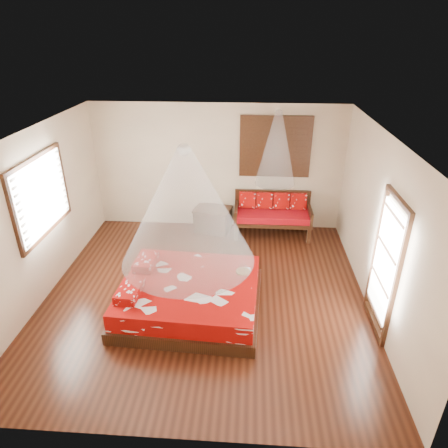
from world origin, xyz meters
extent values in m
cube|color=black|center=(0.00, 0.00, -0.01)|extent=(5.50, 5.50, 0.02)
cube|color=white|center=(0.00, 0.00, 2.81)|extent=(5.50, 5.50, 0.02)
cube|color=#C0A78C|center=(-2.76, 0.00, 1.40)|extent=(0.02, 5.50, 2.80)
cube|color=#C0A78C|center=(2.76, 0.00, 1.40)|extent=(0.02, 5.50, 2.80)
cube|color=#C0A78C|center=(0.00, 2.76, 1.40)|extent=(5.50, 0.02, 2.80)
cube|color=#C0A78C|center=(0.00, -2.76, 1.40)|extent=(5.50, 0.02, 2.80)
cube|color=black|center=(-0.20, -0.40, 0.10)|extent=(2.35, 2.15, 0.20)
cube|color=#940704|center=(-0.20, -0.40, 0.35)|extent=(2.24, 2.04, 0.30)
cube|color=#940704|center=(-1.07, -0.78, 0.58)|extent=(0.35, 0.61, 0.15)
cube|color=#940704|center=(-1.03, 0.07, 0.58)|extent=(0.35, 0.61, 0.15)
cube|color=black|center=(0.45, 1.99, 0.21)|extent=(0.08, 0.08, 0.42)
cube|color=black|center=(2.02, 1.99, 0.21)|extent=(0.08, 0.08, 0.42)
cube|color=black|center=(0.45, 2.61, 0.21)|extent=(0.08, 0.08, 0.42)
cube|color=black|center=(2.02, 2.61, 0.21)|extent=(0.08, 0.08, 0.42)
cube|color=black|center=(1.24, 2.30, 0.38)|extent=(1.68, 0.75, 0.08)
cube|color=#9C0516|center=(1.24, 2.30, 0.49)|extent=(1.62, 0.69, 0.14)
cube|color=black|center=(1.24, 2.63, 0.67)|extent=(1.68, 0.06, 0.55)
cube|color=black|center=(0.43, 2.30, 0.54)|extent=(0.06, 0.75, 0.30)
cube|color=black|center=(2.04, 2.30, 0.54)|extent=(0.06, 0.75, 0.30)
cube|color=#940704|center=(0.67, 2.51, 0.74)|extent=(0.35, 0.19, 0.37)
cube|color=#940704|center=(1.05, 2.51, 0.74)|extent=(0.35, 0.19, 0.37)
cube|color=#940704|center=(1.42, 2.51, 0.74)|extent=(0.35, 0.19, 0.37)
cube|color=#940704|center=(1.80, 2.51, 0.74)|extent=(0.35, 0.19, 0.37)
cube|color=black|center=(-0.10, 2.45, 0.25)|extent=(0.85, 0.69, 0.49)
cube|color=black|center=(-0.10, 2.45, 0.52)|extent=(0.90, 0.74, 0.05)
cube|color=black|center=(1.24, 2.72, 1.90)|extent=(1.52, 0.06, 1.32)
cube|color=black|center=(1.24, 2.71, 1.90)|extent=(1.35, 0.04, 1.10)
cube|color=black|center=(-2.72, 0.20, 1.70)|extent=(0.08, 1.74, 1.34)
cube|color=white|center=(-2.68, 0.20, 1.70)|extent=(0.04, 1.54, 1.10)
cube|color=black|center=(2.72, -0.60, 1.05)|extent=(0.08, 1.02, 2.16)
cube|color=white|center=(2.70, -0.60, 1.15)|extent=(0.03, 0.82, 1.70)
cylinder|color=brown|center=(0.64, -0.03, 0.52)|extent=(0.24, 0.24, 0.03)
cone|color=silver|center=(-0.20, -0.40, 1.85)|extent=(2.05, 2.05, 1.80)
cone|color=silver|center=(1.24, 2.25, 2.00)|extent=(0.83, 0.83, 1.50)
camera|label=1|loc=(0.71, -5.68, 4.22)|focal=32.00mm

